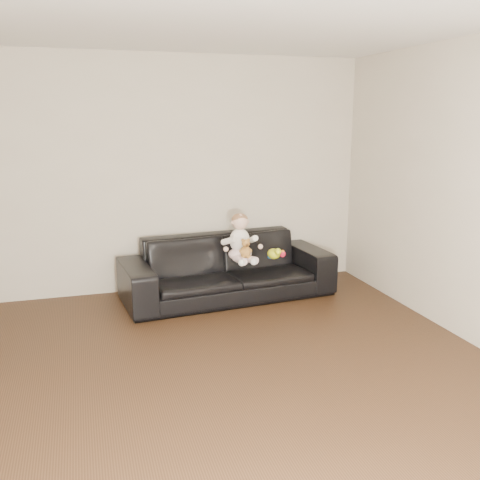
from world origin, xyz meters
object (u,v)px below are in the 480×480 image
object	(u,v)px
toy_rattle	(282,254)
toy_green	(274,254)
teddy_bear	(246,249)
toy_blue_disc	(273,257)
baby	(240,240)
sofa	(227,267)

from	to	relation	value
toy_rattle	toy_green	bearing A→B (deg)	-162.22
teddy_bear	toy_blue_disc	bearing A→B (deg)	8.72
baby	toy_blue_disc	xyz separation A→B (m)	(0.37, 0.01, -0.22)
teddy_bear	toy_green	distance (m)	0.38
toy_green	sofa	bearing A→B (deg)	159.98
toy_green	toy_rattle	distance (m)	0.12
sofa	baby	world-z (taller)	baby
sofa	toy_rattle	bearing A→B (deg)	-18.35
sofa	toy_green	bearing A→B (deg)	-25.45
teddy_bear	toy_green	bearing A→B (deg)	1.37
toy_green	toy_blue_disc	distance (m)	0.07
toy_green	toy_blue_disc	world-z (taller)	toy_green
teddy_bear	toy_blue_disc	xyz separation A→B (m)	(0.36, 0.16, -0.16)
teddy_bear	sofa	bearing A→B (deg)	98.34
sofa	baby	bearing A→B (deg)	-53.51
toy_blue_disc	sofa	bearing A→B (deg)	166.29
baby	teddy_bear	bearing A→B (deg)	-103.80
sofa	teddy_bear	xyz separation A→B (m)	(0.12, -0.28, 0.27)
teddy_bear	toy_green	size ratio (longest dim) A/B	1.25
baby	toy_rattle	bearing A→B (deg)	-18.96
baby	toy_green	size ratio (longest dim) A/B	3.07
teddy_bear	toy_rattle	world-z (taller)	teddy_bear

